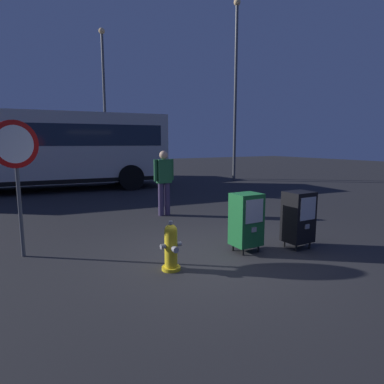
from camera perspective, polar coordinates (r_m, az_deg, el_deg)
name	(u,v)px	position (r m, az deg, el deg)	size (l,w,h in m)	color
ground_plane	(212,256)	(5.59, 3.52, -11.01)	(60.00, 60.00, 0.00)	#262628
fire_hydrant	(171,247)	(4.90, -3.67, -9.55)	(0.33, 0.31, 0.75)	yellow
newspaper_box_primary	(298,217)	(6.14, 18.02, -4.10)	(0.48, 0.42, 1.02)	black
newspaper_box_secondary	(246,219)	(5.72, 9.43, -4.72)	(0.48, 0.42, 1.02)	black
stop_sign	(16,160)	(5.93, -28.27, 4.92)	(0.71, 0.31, 2.23)	#4C4F54
pedestrian	(164,179)	(8.43, -4.91, 2.26)	(0.55, 0.22, 1.67)	#382D51
bus_near	(27,147)	(14.04, -26.79, 7.02)	(10.71, 3.65, 3.00)	beige
street_light_near_right	(104,94)	(18.67, -15.04, 16.19)	(0.32, 0.32, 7.71)	#4C4F54
street_light_far_left	(236,81)	(16.66, 7.61, 18.67)	(0.32, 0.32, 8.44)	#4C4F54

